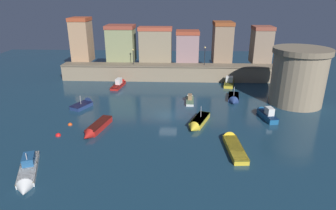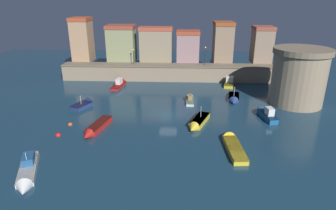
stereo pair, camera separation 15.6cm
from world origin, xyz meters
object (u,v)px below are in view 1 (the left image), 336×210
object	(u,v)px
moored_boat_5	(120,83)
fortress_tower	(298,76)
quay_lamp_0	(133,54)
quay_lamp_1	(205,53)
moored_boat_2	(198,123)
moored_boat_6	(27,173)
moored_boat_9	(234,99)
moored_boat_8	(233,144)
mooring_buoy_1	(70,125)
moored_boat_1	(266,113)
mooring_buoy_0	(58,136)
moored_boat_7	(229,81)
moored_boat_0	(190,99)
moored_boat_3	(96,128)
moored_boat_4	(85,104)

from	to	relation	value
moored_boat_5	fortress_tower	bearing A→B (deg)	-98.26
quay_lamp_0	quay_lamp_1	xyz separation A→B (m)	(13.99, 0.00, 0.31)
moored_boat_2	moored_boat_5	size ratio (longest dim) A/B	0.96
moored_boat_6	moored_boat_2	bearing A→B (deg)	105.46
moored_boat_5	moored_boat_9	bearing A→B (deg)	-102.98
moored_boat_8	mooring_buoy_1	distance (m)	21.05
moored_boat_1	mooring_buoy_0	world-z (taller)	moored_boat_1
moored_boat_1	moored_boat_7	size ratio (longest dim) A/B	0.87
moored_boat_0	moored_boat_7	bearing A→B (deg)	-36.47
moored_boat_5	mooring_buoy_0	distance (m)	21.31
moored_boat_2	moored_boat_5	world-z (taller)	moored_boat_2
moored_boat_5	mooring_buoy_1	bearing A→B (deg)	177.74
moored_boat_2	moored_boat_9	xyz separation A→B (m)	(6.29, 9.78, -0.10)
moored_boat_2	moored_boat_3	bearing A→B (deg)	-58.68
moored_boat_0	moored_boat_6	bearing A→B (deg)	145.35
fortress_tower	quay_lamp_1	world-z (taller)	fortress_tower
moored_boat_4	mooring_buoy_1	xyz separation A→B (m)	(0.14, -6.95, -0.32)
moored_boat_6	mooring_buoy_0	size ratio (longest dim) A/B	10.92
quay_lamp_0	moored_boat_2	distance (m)	24.89
moored_boat_5	moored_boat_2	bearing A→B (deg)	-133.96
fortress_tower	moored_boat_1	distance (m)	9.19
quay_lamp_0	moored_boat_9	bearing A→B (deg)	-33.00
moored_boat_4	moored_boat_7	distance (m)	27.31
moored_boat_2	quay_lamp_0	bearing A→B (deg)	-130.29
moored_boat_9	mooring_buoy_1	size ratio (longest dim) A/B	9.50
moored_boat_6	moored_boat_8	bearing A→B (deg)	87.52
moored_boat_0	moored_boat_3	bearing A→B (deg)	135.86
moored_boat_4	moored_boat_6	bearing A→B (deg)	-154.41
fortress_tower	moored_boat_4	bearing A→B (deg)	-175.47
quay_lamp_0	moored_boat_8	distance (m)	31.39
mooring_buoy_0	mooring_buoy_1	size ratio (longest dim) A/B	1.15
quay_lamp_0	quay_lamp_1	world-z (taller)	quay_lamp_1
moored_boat_5	moored_boat_8	world-z (taller)	moored_boat_5
moored_boat_1	moored_boat_6	size ratio (longest dim) A/B	0.76
moored_boat_9	mooring_buoy_1	world-z (taller)	moored_boat_9
mooring_buoy_1	quay_lamp_1	bearing A→B (deg)	49.02
moored_boat_5	moored_boat_6	xyz separation A→B (m)	(-2.98, -29.48, -0.04)
moored_boat_8	mooring_buoy_0	size ratio (longest dim) A/B	10.79
fortress_tower	moored_boat_1	xyz separation A→B (m)	(-6.02, -5.79, -3.85)
quay_lamp_1	moored_boat_5	distance (m)	17.32
moored_boat_0	moored_boat_5	bearing A→B (deg)	60.40
quay_lamp_0	moored_boat_4	xyz separation A→B (m)	(-5.29, -15.09, -4.87)
moored_boat_4	moored_boat_5	world-z (taller)	moored_boat_4
quay_lamp_0	moored_boat_9	xyz separation A→B (m)	(17.97, -11.67, -4.90)
moored_boat_3	moored_boat_9	world-z (taller)	moored_boat_9
quay_lamp_1	moored_boat_2	xyz separation A→B (m)	(-2.31, -21.45, -5.11)
quay_lamp_0	moored_boat_8	xyz separation A→B (m)	(15.32, -26.96, -4.88)
quay_lamp_0	moored_boat_0	xyz separation A→B (m)	(10.92, -12.06, -4.86)
quay_lamp_1	moored_boat_8	bearing A→B (deg)	-87.18
moored_boat_3	moored_boat_9	distance (m)	22.64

